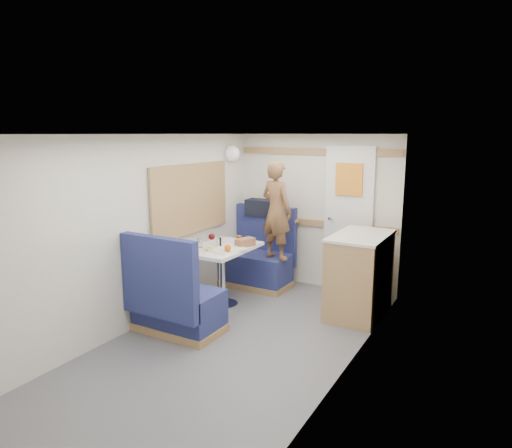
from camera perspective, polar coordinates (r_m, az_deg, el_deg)
The scene contains 26 objects.
floor at distance 4.42m, azimuth -4.35°, elevation -15.75°, with size 4.50×4.50×0.00m, color #515156.
ceiling at distance 3.94m, azimuth -4.79°, elevation 11.12°, with size 4.50×4.50×0.00m, color silver.
wall_back at distance 6.02m, azimuth 7.50°, elevation 1.54°, with size 2.20×0.02×2.00m, color silver.
wall_left at distance 4.76m, azimuth -15.61°, elevation -1.38°, with size 0.02×4.50×2.00m, color silver.
wall_right at distance 3.59m, azimuth 10.22°, elevation -5.21°, with size 0.02×4.50×2.00m, color silver.
oak_trim_low at distance 6.03m, azimuth 7.39°, elevation 0.11°, with size 2.15×0.02×0.08m, color olive.
oak_trim_high at distance 5.92m, azimuth 7.62°, elevation 8.97°, with size 2.15×0.02×0.08m, color olive.
side_window at distance 5.44m, azimuth -8.15°, elevation 3.15°, with size 0.04×1.30×0.72m, color #B5BFA2.
rear_door at distance 5.85m, azimuth 11.45°, elevation 0.84°, with size 0.62×0.12×1.86m.
dinette_table at distance 5.33m, azimuth -4.27°, elevation -4.44°, with size 0.62×0.92×0.72m.
bench_far at distance 6.11m, azimuth 0.29°, elevation -4.95°, with size 0.90×0.59×1.05m.
bench_near at distance 4.76m, azimuth -10.09°, elevation -9.93°, with size 0.90×0.59×1.05m.
ledge at distance 6.20m, azimuth 1.45°, elevation 0.78°, with size 0.90×0.14×0.04m, color olive.
dome_light at distance 6.07m, azimuth -3.02°, elevation 8.82°, with size 0.20×0.20×0.20m, color white.
galley_counter at distance 5.24m, azimuth 12.78°, elevation -6.12°, with size 0.57×0.92×0.92m.
person at distance 5.68m, azimuth 2.57°, elevation 1.69°, with size 0.45×0.29×1.23m, color brown.
duffel_bag at distance 6.21m, azimuth 0.93°, elevation 2.03°, with size 0.47×0.22×0.22m, color black.
tray at distance 5.12m, azimuth -3.44°, elevation -3.21°, with size 0.28×0.36×0.02m, color white.
orange_fruit at distance 5.00m, azimuth -3.56°, elevation -3.03°, with size 0.07×0.07×0.07m, color orange.
cheese_block at distance 5.12m, azimuth -5.80°, elevation -2.95°, with size 0.09×0.06×0.03m, color #D4C27A.
wine_glass at distance 5.22m, azimuth -5.56°, elevation -1.66°, with size 0.08×0.08×0.17m.
tumbler_left at distance 5.27m, azimuth -7.04°, elevation -2.39°, with size 0.06×0.06×0.10m, color white.
beer_glass at distance 5.39m, azimuth -2.13°, elevation -2.00°, with size 0.07×0.07×0.10m, color #8F4714.
pepper_grinder at distance 5.32m, azimuth -4.54°, elevation -2.23°, with size 0.04×0.04×0.10m, color black.
salt_grinder at distance 5.31m, azimuth -4.78°, elevation -2.32°, with size 0.04×0.04×0.09m, color silver.
bread_loaf at distance 5.29m, azimuth -1.37°, elevation -2.31°, with size 0.12×0.22×0.09m, color #8C5F3B.
Camera 1 is at (2.22, -3.26, 2.01)m, focal length 32.00 mm.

